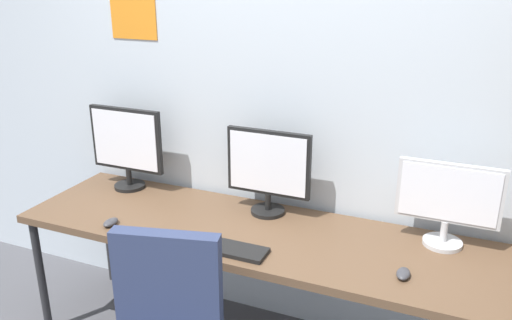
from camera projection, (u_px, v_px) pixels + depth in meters
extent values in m
cube|color=silver|center=(283.00, 101.00, 2.75)|extent=(4.80, 0.10, 2.60)
cube|color=brown|center=(252.00, 233.00, 2.59)|extent=(2.40, 0.68, 0.04)
cylinder|color=#262628|center=(41.00, 277.00, 2.88)|extent=(0.04, 0.04, 0.70)
cylinder|color=#262628|center=(108.00, 232.00, 3.39)|extent=(0.04, 0.04, 0.70)
cylinder|color=#262628|center=(492.00, 318.00, 2.54)|extent=(0.04, 0.04, 0.70)
cube|color=navy|center=(168.00, 286.00, 2.10)|extent=(0.44, 0.17, 0.48)
cylinder|color=black|center=(130.00, 186.00, 3.08)|extent=(0.18, 0.18, 0.02)
cylinder|color=black|center=(129.00, 177.00, 3.06)|extent=(0.03, 0.03, 0.09)
cube|color=black|center=(126.00, 139.00, 2.99)|extent=(0.46, 0.03, 0.37)
cube|color=white|center=(124.00, 140.00, 2.97)|extent=(0.42, 0.01, 0.33)
cylinder|color=black|center=(268.00, 211.00, 2.76)|extent=(0.18, 0.18, 0.02)
cylinder|color=black|center=(268.00, 202.00, 2.74)|extent=(0.03, 0.03, 0.09)
cube|color=black|center=(269.00, 163.00, 2.67)|extent=(0.45, 0.03, 0.34)
cube|color=white|center=(267.00, 164.00, 2.66)|extent=(0.41, 0.01, 0.31)
cylinder|color=silver|center=(442.00, 243.00, 2.44)|extent=(0.18, 0.18, 0.02)
cylinder|color=silver|center=(444.00, 231.00, 2.42)|extent=(0.03, 0.03, 0.10)
cube|color=silver|center=(449.00, 193.00, 2.35)|extent=(0.46, 0.03, 0.28)
cube|color=white|center=(449.00, 194.00, 2.34)|extent=(0.42, 0.01, 0.25)
cube|color=black|center=(232.00, 249.00, 2.38)|extent=(0.33, 0.13, 0.02)
ellipsoid|color=#38383D|center=(111.00, 222.00, 2.62)|extent=(0.06, 0.10, 0.03)
ellipsoid|color=#38383D|center=(403.00, 274.00, 2.17)|extent=(0.06, 0.10, 0.03)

